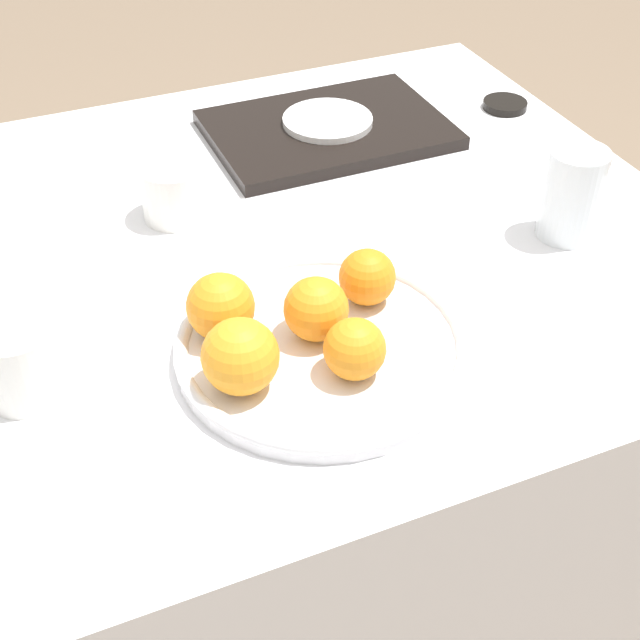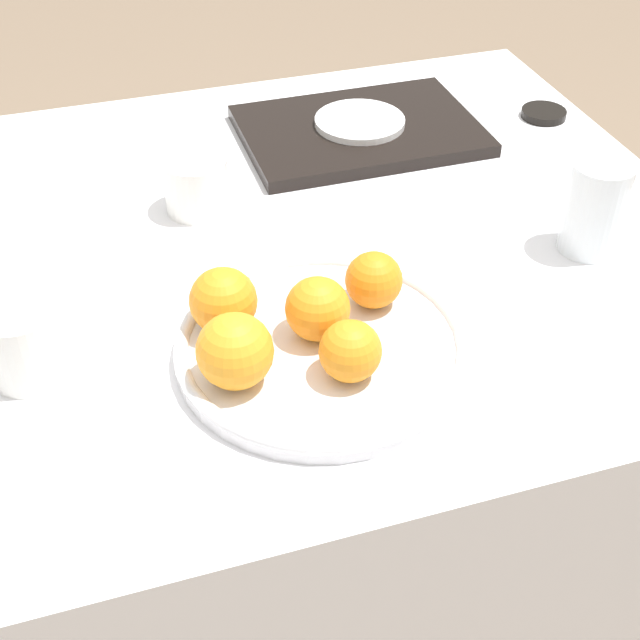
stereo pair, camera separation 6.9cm
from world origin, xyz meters
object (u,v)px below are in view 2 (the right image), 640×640
cup_3 (196,185)px  soy_dish (544,114)px  orange_3 (374,280)px  orange_1 (223,301)px  serving_tray (359,131)px  side_plate (360,122)px  water_glass (595,207)px  orange_0 (350,351)px  orange_2 (235,351)px  fruit_platter (320,347)px  orange_4 (318,309)px  cup_0 (23,343)px

cup_3 → soy_dish: 0.58m
cup_3 → orange_3: bearing=-63.0°
orange_1 → serving_tray: orange_1 is taller
side_plate → orange_1: bearing=-126.5°
side_plate → cup_3: 0.30m
soy_dish → water_glass: bearing=-110.1°
orange_0 → serving_tray: bearing=69.4°
water_glass → cup_3: bearing=152.1°
orange_0 → orange_2: size_ratio=0.82×
water_glass → fruit_platter: bearing=-166.0°
orange_3 → water_glass: bearing=8.5°
fruit_platter → orange_4: orange_4 is taller
orange_2 → orange_4: 0.11m
fruit_platter → orange_0: orange_0 is taller
side_plate → cup_0: bearing=-142.2°
fruit_platter → orange_0: bearing=-75.6°
orange_4 → cup_3: size_ratio=0.83×
orange_4 → serving_tray: size_ratio=0.20×
orange_3 → side_plate: orange_3 is taller
cup_0 → cup_3: (0.23, 0.26, -0.00)m
orange_1 → orange_4: 0.10m
orange_4 → side_plate: (0.21, 0.44, -0.03)m
fruit_platter → orange_2: bearing=-163.5°
orange_0 → cup_3: orange_0 is taller
fruit_platter → side_plate: bearing=65.7°
orange_4 → soy_dish: 0.65m
orange_1 → cup_3: (0.02, 0.27, -0.02)m
water_glass → cup_3: size_ratio=1.40×
orange_1 → serving_tray: bearing=53.5°
orange_0 → orange_4: size_ratio=0.92×
water_glass → side_plate: water_glass is taller
orange_4 → water_glass: bearing=11.8°
orange_1 → soy_dish: size_ratio=1.05×
side_plate → cup_0: (-0.51, -0.39, 0.02)m
cup_3 → soy_dish: size_ratio=1.21×
serving_tray → cup_3: size_ratio=4.15×
cup_3 → water_glass: bearing=-27.9°
fruit_platter → orange_1: (-0.09, 0.06, 0.04)m
orange_3 → cup_3: (-0.14, 0.28, -0.01)m
fruit_platter → orange_2: (-0.10, -0.03, 0.04)m
orange_1 → side_plate: orange_1 is taller
orange_0 → water_glass: 0.40m
orange_1 → cup_3: bearing=84.9°
fruit_platter → serving_tray: bearing=65.7°
side_plate → cup_0: 0.64m
fruit_platter → water_glass: size_ratio=2.67×
cup_0 → water_glass: bearing=2.4°
orange_1 → water_glass: size_ratio=0.62×
fruit_platter → orange_2: orange_2 is taller
side_plate → fruit_platter: bearing=-114.3°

